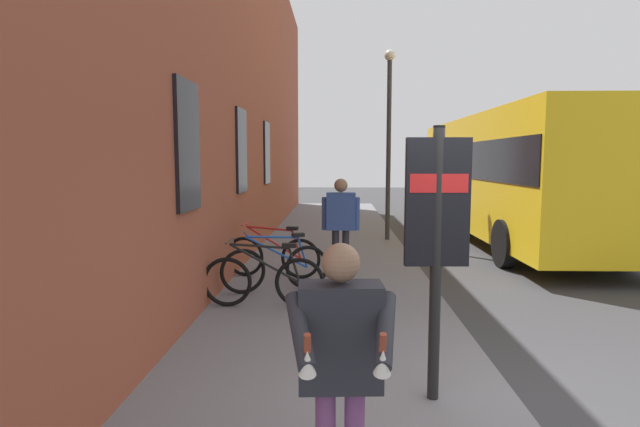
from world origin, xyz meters
TOP-DOWN VIEW (x-y plane):
  - ground at (6.00, -1.00)m, footprint 60.00×60.00m
  - sidewalk_pavement at (8.00, 1.75)m, footprint 24.00×3.50m
  - station_facade at (8.99, 3.80)m, footprint 22.00×0.65m
  - bicycle_end_of_row at (2.84, 2.68)m, footprint 0.48×1.77m
  - bicycle_far_end at (3.71, 2.61)m, footprint 0.70×1.69m
  - bicycle_leaning_wall at (4.67, 2.78)m, footprint 0.49×1.76m
  - transit_info_sign at (0.11, 0.77)m, footprint 0.11×0.55m
  - city_bus at (9.59, -3.00)m, footprint 10.52×2.71m
  - pedestrian_crossing_street at (4.65, 1.57)m, footprint 0.26×0.67m
  - tourist_with_hotdogs at (-1.46, 1.61)m, footprint 0.58×0.64m
  - street_lamp at (9.08, 0.30)m, footprint 0.28×0.28m

SIDE VIEW (x-z plane):
  - ground at x=6.00m, z-range 0.00..0.00m
  - sidewalk_pavement at x=8.00m, z-range 0.00..0.12m
  - bicycle_end_of_row at x=2.84m, z-range 0.02..1.00m
  - bicycle_far_end at x=3.71m, z-range 0.02..1.00m
  - bicycle_leaning_wall at x=4.67m, z-range 0.02..1.00m
  - tourist_with_hotdogs at x=-1.46m, z-range 0.31..1.97m
  - pedestrian_crossing_street at x=4.65m, z-range 0.32..2.09m
  - transit_info_sign at x=0.11m, z-range 0.52..2.92m
  - city_bus at x=9.59m, z-range 0.24..3.59m
  - street_lamp at x=9.08m, z-range 0.59..5.49m
  - station_facade at x=8.99m, z-range 0.00..8.31m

